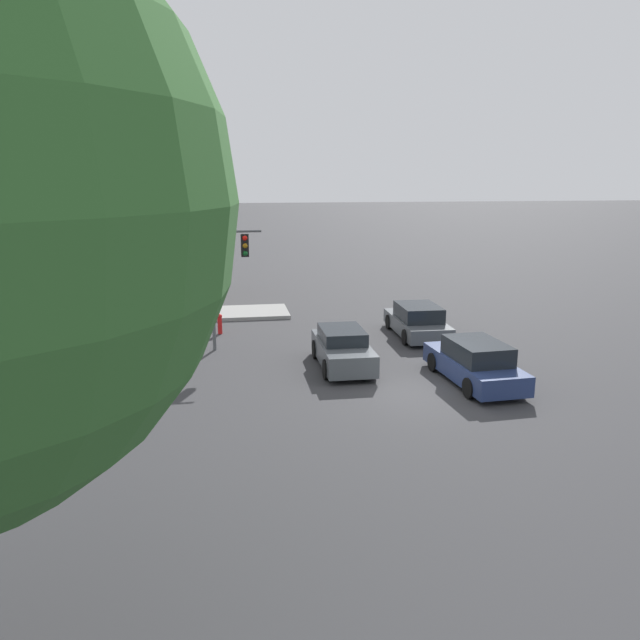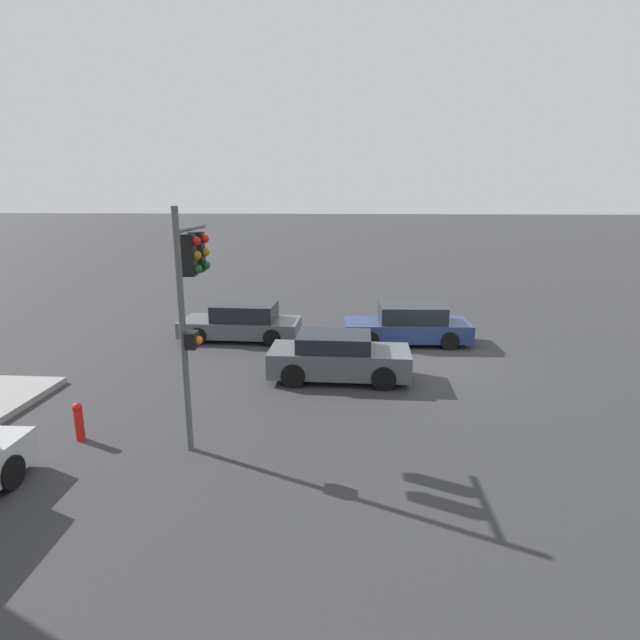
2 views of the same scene
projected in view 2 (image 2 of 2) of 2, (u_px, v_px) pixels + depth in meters
name	position (u px, v px, depth m)	size (l,w,h in m)	color
ground_plane	(430.00, 361.00, 17.05)	(300.00, 300.00, 0.00)	#333335
traffic_signal	(191.00, 282.00, 10.81)	(0.59, 2.17, 5.28)	#515456
crossing_car_0	(408.00, 325.00, 18.99)	(4.79, 2.11, 1.49)	navy
crossing_car_1	(338.00, 357.00, 15.21)	(4.27, 1.88, 1.43)	#4C5156
crossing_car_2	(242.00, 322.00, 19.53)	(4.63, 2.08, 1.43)	#4C5156
fire_hydrant	(79.00, 420.00, 11.40)	(0.22, 0.22, 0.92)	red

